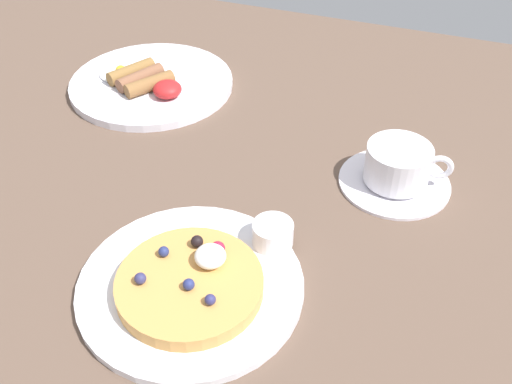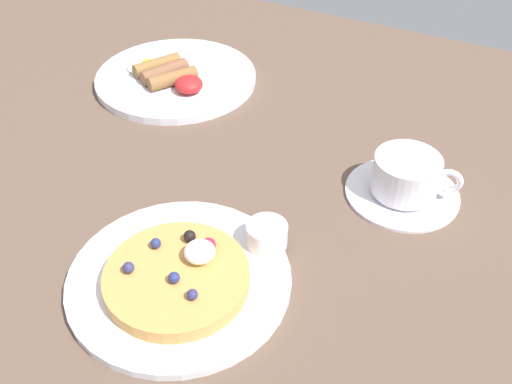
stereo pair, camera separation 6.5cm
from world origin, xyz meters
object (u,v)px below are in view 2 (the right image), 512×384
object	(u,v)px
pancake_plate	(179,279)
coffee_cup	(407,174)
breakfast_plate	(176,78)
syrup_ramekin	(267,235)
coffee_saucer	(402,192)

from	to	relation	value
pancake_plate	coffee_cup	distance (cm)	31.94
coffee_cup	breakfast_plate	bearing A→B (deg)	164.94
coffee_cup	pancake_plate	bearing A→B (deg)	-124.80
pancake_plate	breakfast_plate	bearing A→B (deg)	123.24
pancake_plate	syrup_ramekin	xyz separation A→B (cm)	(6.52, 8.96, 1.99)
syrup_ramekin	coffee_cup	xyz separation A→B (cm)	(11.63, 17.16, 0.99)
syrup_ramekin	breakfast_plate	bearing A→B (deg)	137.41
pancake_plate	syrup_ramekin	world-z (taller)	syrup_ramekin
syrup_ramekin	breakfast_plate	size ratio (longest dim) A/B	0.18
breakfast_plate	syrup_ramekin	bearing A→B (deg)	-42.59
pancake_plate	coffee_cup	xyz separation A→B (cm)	(18.15, 26.12, 2.98)
coffee_saucer	coffee_cup	world-z (taller)	coffee_cup
coffee_cup	coffee_saucer	bearing A→B (deg)	-171.79
pancake_plate	coffee_cup	bearing A→B (deg)	55.20
syrup_ramekin	coffee_saucer	distance (cm)	20.74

